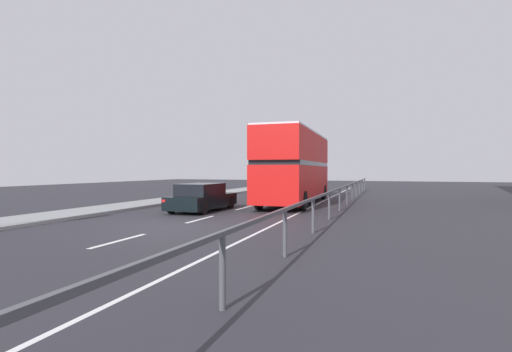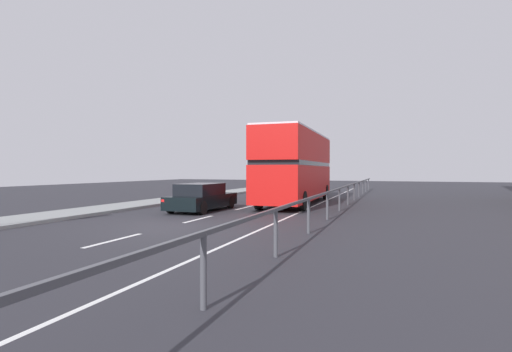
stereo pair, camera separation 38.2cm
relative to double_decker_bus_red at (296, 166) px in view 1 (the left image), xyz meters
The scene contains 6 objects.
ground_plane 10.83m from the double_decker_bus_red, 101.15° to the right, with size 73.81×120.00×0.10m, color #2A2A30.
near_sidewalk_kerb 13.40m from the double_decker_bus_red, 128.28° to the right, with size 2.54×80.00×0.14m, color gray.
lane_paint_markings 3.14m from the double_decker_bus_red, 89.62° to the right, with size 3.46×46.00×0.01m.
bridge_side_railing 3.57m from the double_decker_bus_red, 24.66° to the right, with size 0.10×42.00×1.16m.
double_decker_bus_red is the anchor object (origin of this frame).
hatchback_car_near 6.67m from the double_decker_bus_red, 122.86° to the right, with size 1.89×4.52×1.37m.
Camera 1 is at (7.31, -11.68, 2.05)m, focal length 26.08 mm.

